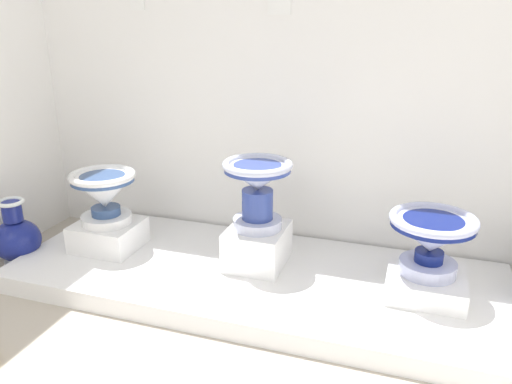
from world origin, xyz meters
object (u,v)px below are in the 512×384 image
Objects in this scene: antique_toilet_leftmost at (431,235)px; decorative_vase_corner at (17,238)px; antique_toilet_broad_patterned at (257,183)px; info_placard_second at (279,2)px; plinth_block_leftmost at (425,283)px; plinth_block_broad_patterned at (257,246)px; plinth_block_pale_glazed at (109,235)px; antique_toilet_pale_glazed at (104,191)px.

antique_toilet_leftmost is 2.36m from decorative_vase_corner.
decorative_vase_corner is at bearing -169.57° from antique_toilet_broad_patterned.
info_placard_second is at bearing 26.94° from decorative_vase_corner.
info_placard_second reaches higher than antique_toilet_broad_patterned.
plinth_block_leftmost is at bearing -28.02° from info_placard_second.
info_placard_second is (-0.02, 0.45, 1.28)m from plinth_block_broad_patterned.
antique_toilet_broad_patterned is at bearing 180.00° from plinth_block_broad_patterned.
plinth_block_pale_glazed is at bearing -178.65° from antique_toilet_leftmost.
decorative_vase_corner is (-0.52, -0.18, -0.02)m from plinth_block_pale_glazed.
plinth_block_pale_glazed is 1.83m from antique_toilet_leftmost.
antique_toilet_pale_glazed is at bearing -178.65° from antique_toilet_leftmost.
plinth_block_leftmost is 2.34m from decorative_vase_corner.
antique_toilet_broad_patterned reaches higher than plinth_block_broad_patterned.
plinth_block_leftmost is at bearing 5.51° from decorative_vase_corner.
plinth_block_leftmost is at bearing 1.35° from antique_toilet_pale_glazed.
plinth_block_broad_patterned is (0.91, 0.08, -0.25)m from antique_toilet_pale_glazed.
antique_toilet_leftmost reaches higher than plinth_block_leftmost.
plinth_block_leftmost is at bearing -135.00° from antique_toilet_leftmost.
decorative_vase_corner is at bearing -160.64° from antique_toilet_pale_glazed.
plinth_block_pale_glazed is 0.90× the size of decorative_vase_corner.
plinth_block_broad_patterned is 1.36m from info_placard_second.
antique_toilet_pale_glazed reaches higher than antique_toilet_leftmost.
decorative_vase_corner is (-1.43, -0.26, -0.42)m from antique_toilet_broad_patterned.
plinth_block_pale_glazed is 1.02× the size of plinth_block_broad_patterned.
info_placard_second is 2.07m from decorative_vase_corner.
antique_toilet_broad_patterned is at bearing 177.53° from plinth_block_leftmost.
plinth_block_broad_patterned is at bearing -87.05° from info_placard_second.
antique_toilet_pale_glazed is at bearing 19.36° from decorative_vase_corner.
antique_toilet_leftmost is at bearing 1.35° from plinth_block_pale_glazed.
antique_toilet_broad_patterned reaches higher than plinth_block_pale_glazed.
antique_toilet_pale_glazed is 1.47m from info_placard_second.
antique_toilet_pale_glazed is 0.99× the size of antique_toilet_broad_patterned.
antique_toilet_leftmost is (0.00, 0.00, 0.26)m from plinth_block_leftmost.
antique_toilet_pale_glazed is at bearing -90.00° from plinth_block_pale_glazed.
antique_toilet_leftmost reaches higher than decorative_vase_corner.
plinth_block_leftmost is (0.90, -0.04, -0.42)m from antique_toilet_broad_patterned.
antique_toilet_leftmost is 1.50m from info_placard_second.
plinth_block_broad_patterned is 0.94× the size of plinth_block_leftmost.
antique_toilet_pale_glazed is 0.91× the size of antique_toilet_leftmost.
antique_toilet_broad_patterned reaches higher than plinth_block_leftmost.
plinth_block_broad_patterned is at bearing 177.53° from antique_toilet_leftmost.
antique_toilet_broad_patterned is 0.92m from antique_toilet_leftmost.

